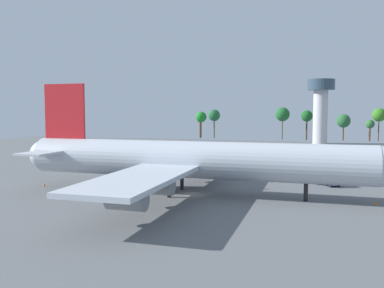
% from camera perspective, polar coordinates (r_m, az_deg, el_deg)
% --- Properties ---
extents(ground_plane, '(272.22, 272.22, 0.00)m').
position_cam_1_polar(ground_plane, '(75.78, 0.00, -6.89)').
color(ground_plane, slate).
extents(cargo_airplane, '(68.05, 61.11, 20.26)m').
position_cam_1_polar(cargo_airplane, '(74.85, -0.18, -2.23)').
color(cargo_airplane, silver).
rests_on(cargo_airplane, ground_plane).
extents(maintenance_van, '(5.27, 5.27, 2.21)m').
position_cam_1_polar(maintenance_van, '(88.47, 18.23, -4.69)').
color(maintenance_van, '#2D5193').
rests_on(maintenance_van, ground_plane).
extents(cargo_loader, '(4.17, 5.06, 1.91)m').
position_cam_1_polar(cargo_loader, '(104.11, 16.82, -3.32)').
color(cargo_loader, silver).
rests_on(cargo_loader, ground_plane).
extents(safety_cone_nose, '(0.48, 0.48, 0.68)m').
position_cam_1_polar(safety_cone_nose, '(73.44, 23.80, -7.39)').
color(safety_cone_nose, orange).
rests_on(safety_cone_nose, ground_plane).
extents(safety_cone_tail, '(0.42, 0.42, 0.60)m').
position_cam_1_polar(safety_cone_tail, '(88.68, -19.56, -5.26)').
color(safety_cone_tail, orange).
rests_on(safety_cone_tail, ground_plane).
extents(control_tower, '(11.89, 11.89, 28.83)m').
position_cam_1_polar(control_tower, '(195.45, 17.18, 5.29)').
color(control_tower, silver).
rests_on(control_tower, ground_plane).
extents(tree_line_backdrop, '(107.35, 7.26, 16.62)m').
position_cam_1_polar(tree_line_backdrop, '(220.67, 14.02, 3.57)').
color(tree_line_backdrop, '#51381E').
rests_on(tree_line_backdrop, ground_plane).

